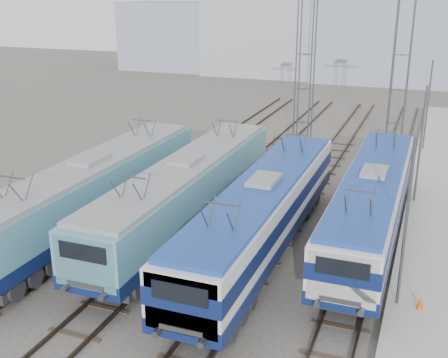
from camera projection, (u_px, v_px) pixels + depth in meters
ground at (177, 294)px, 23.26m from camera, size 160.00×160.00×0.00m
platform at (442, 250)px, 26.86m from camera, size 4.00×70.00×0.30m
locomotive_far_left at (90, 191)px, 28.37m from camera, size 2.92×18.46×3.47m
locomotive_center_left at (185, 190)px, 28.48m from camera, size 2.90×18.32×3.45m
locomotive_center_right at (262, 211)px, 25.72m from camera, size 2.86×18.08×3.40m
locomotive_far_right at (371, 201)px, 27.24m from camera, size 2.76×17.46×3.28m
catenary_tower_west at (305, 66)px, 40.57m from camera, size 4.50×1.20×12.00m
catenary_tower_east at (401, 67)px, 40.15m from camera, size 4.50×1.20×12.00m
mast_front at (405, 228)px, 21.00m from camera, size 0.12×0.12×7.00m
mast_mid at (420, 147)px, 31.62m from camera, size 0.12×0.12×7.00m
mast_rear at (427, 107)px, 42.23m from camera, size 0.12×0.12×7.00m
safety_cone at (420, 303)px, 21.58m from camera, size 0.28×0.28×0.50m
building_west at (273, 25)px, 80.54m from camera, size 18.00×12.00×14.00m
building_center at (405, 12)px, 73.83m from camera, size 22.00×14.00×18.00m
building_far_west at (173, 36)px, 86.57m from camera, size 14.00×10.00×10.00m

